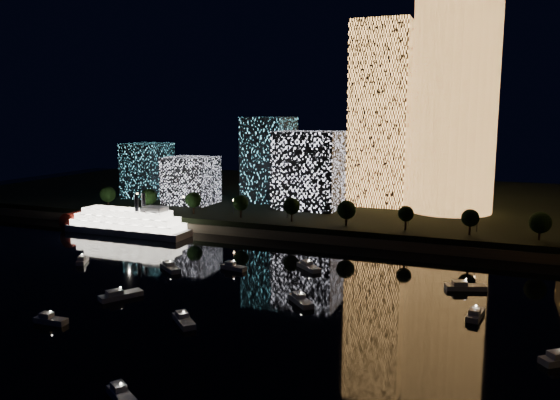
% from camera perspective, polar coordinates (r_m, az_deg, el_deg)
% --- Properties ---
extents(ground, '(520.00, 520.00, 0.00)m').
position_cam_1_polar(ground, '(106.73, -0.08, -14.71)').
color(ground, black).
rests_on(ground, ground).
extents(far_bank, '(420.00, 160.00, 5.00)m').
position_cam_1_polar(far_bank, '(256.64, 13.16, -0.29)').
color(far_bank, black).
rests_on(far_bank, ground).
extents(seawall, '(420.00, 6.00, 3.00)m').
position_cam_1_polar(seawall, '(181.36, 9.51, -4.32)').
color(seawall, '#6B5E4C').
rests_on(seawall, ground).
extents(tower_cylindrical, '(34.00, 34.00, 87.64)m').
position_cam_1_polar(tower_cylindrical, '(222.40, 17.76, 10.14)').
color(tower_cylindrical, '#FFA851').
rests_on(tower_cylindrical, far_bank).
extents(tower_rectangular, '(23.58, 23.58, 75.02)m').
position_cam_1_polar(tower_rectangular, '(233.44, 10.57, 8.75)').
color(tower_rectangular, '#FFA851').
rests_on(tower_rectangular, far_bank).
extents(midrise_blocks, '(99.85, 41.21, 36.58)m').
position_cam_1_polar(midrise_blocks, '(234.49, -3.36, 3.39)').
color(midrise_blocks, white).
rests_on(midrise_blocks, far_bank).
extents(riverboat, '(51.40, 11.34, 15.45)m').
position_cam_1_polar(riverboat, '(205.82, -16.18, -2.27)').
color(riverboat, silver).
rests_on(riverboat, ground).
extents(motorboats, '(129.80, 83.80, 2.78)m').
position_cam_1_polar(motorboats, '(124.36, -1.10, -10.79)').
color(motorboats, silver).
rests_on(motorboats, ground).
extents(esplanade_trees, '(166.55, 6.60, 8.80)m').
position_cam_1_polar(esplanade_trees, '(194.43, 0.39, -0.60)').
color(esplanade_trees, black).
rests_on(esplanade_trees, far_bank).
extents(street_lamps, '(132.70, 0.70, 5.65)m').
position_cam_1_polar(street_lamps, '(200.54, 0.75, -0.73)').
color(street_lamps, black).
rests_on(street_lamps, far_bank).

